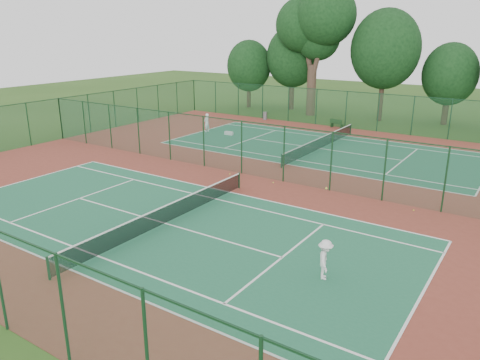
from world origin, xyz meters
name	(u,v)px	position (x,y,z in m)	size (l,w,h in m)	color
ground	(262,177)	(0.00, 0.00, 0.00)	(120.00, 120.00, 0.00)	#2C5019
red_pad	(262,177)	(0.00, 0.00, 0.01)	(40.00, 36.00, 0.01)	brown
court_near	(166,224)	(0.00, -9.00, 0.01)	(23.77, 10.97, 0.01)	#1F6342
court_far	(321,149)	(0.00, 9.00, 0.01)	(23.77, 10.97, 0.01)	#1D5E3E
fence_north	(362,111)	(0.00, 18.00, 1.76)	(40.00, 0.09, 3.50)	#1A502A
fence_west	(61,119)	(-20.00, 0.00, 1.76)	(0.09, 36.00, 3.50)	#184830
fence_divider	(262,150)	(0.00, 0.00, 1.76)	(40.00, 0.09, 3.50)	#16442E
tennis_net_near	(165,213)	(0.00, -9.00, 0.54)	(0.10, 12.90, 0.97)	#153A1F
tennis_net_far	(321,142)	(0.00, 9.00, 0.54)	(0.10, 12.90, 0.97)	#13361E
player_near	(325,260)	(8.52, -9.61, 0.80)	(1.01, 0.58, 1.56)	white
player_far	(207,123)	(-11.38, 9.14, 0.86)	(0.61, 0.40, 1.69)	white
trash_bin	(265,116)	(-10.11, 17.44, 0.41)	(0.44, 0.44, 0.79)	slate
bench	(336,123)	(-2.17, 17.40, 0.45)	(1.43, 0.71, 0.85)	#123617
kit_bag	(229,133)	(-8.97, 9.19, 0.16)	(0.78, 0.29, 0.29)	silver
stray_ball_a	(273,182)	(1.20, -0.64, 0.05)	(0.07, 0.07, 0.07)	#CBE535
stray_ball_b	(414,210)	(9.56, -0.65, 0.05)	(0.08, 0.08, 0.08)	gold
stray_ball_c	(230,174)	(-2.03, -0.64, 0.05)	(0.07, 0.07, 0.07)	#D4E635
big_tree	(316,24)	(-7.28, 22.76, 9.52)	(8.75, 6.41, 13.45)	#3D2B21
evergreen_row	(386,120)	(0.50, 24.25, 0.00)	(39.00, 5.00, 12.00)	black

